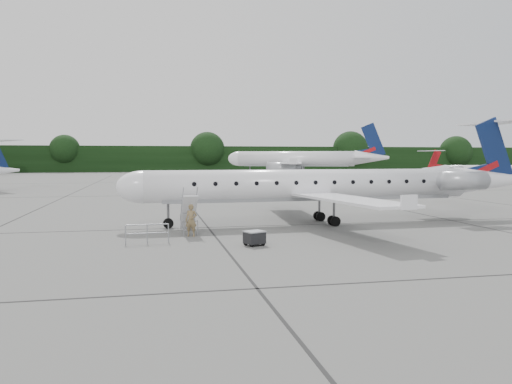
{
  "coord_description": "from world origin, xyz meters",
  "views": [
    {
      "loc": [
        -9.74,
        -28.57,
        4.51
      ],
      "look_at": [
        -3.25,
        2.41,
        2.3
      ],
      "focal_mm": 35.0,
      "sensor_mm": 36.0,
      "label": 1
    }
  ],
  "objects": [
    {
      "name": "baggage_cart",
      "position": [
        -4.65,
        -3.86,
        0.41
      ],
      "size": [
        1.16,
        1.07,
        0.81
      ],
      "primitive_type": null,
      "rotation": [
        0.0,
        0.0,
        0.4
      ],
      "color": "black",
      "rests_on": "ground"
    },
    {
      "name": "ground",
      "position": [
        0.0,
        0.0,
        0.0
      ],
      "size": [
        320.0,
        320.0,
        0.0
      ],
      "primitive_type": "plane",
      "color": "slate",
      "rests_on": "ground"
    },
    {
      "name": "bg_narrowbody",
      "position": [
        20.92,
        75.83,
        5.79
      ],
      "size": [
        38.9,
        34.3,
        11.58
      ],
      "primitive_type": null,
      "rotation": [
        0.0,
        0.0,
        -0.42
      ],
      "color": "white",
      "rests_on": "ground"
    },
    {
      "name": "bg_regional_right",
      "position": [
        54.92,
        58.05,
        2.95
      ],
      "size": [
        23.35,
        17.4,
        5.91
      ],
      "primitive_type": null,
      "rotation": [
        0.0,
        0.0,
        3.09
      ],
      "color": "white",
      "rests_on": "ground"
    },
    {
      "name": "main_regional_jet",
      "position": [
        0.9,
        3.59,
        3.68
      ],
      "size": [
        29.38,
        21.61,
        7.36
      ],
      "primitive_type": null,
      "rotation": [
        0.0,
        0.0,
        0.03
      ],
      "color": "white",
      "rests_on": "ground"
    },
    {
      "name": "safety_railing",
      "position": [
        -10.01,
        -2.15,
        0.5
      ],
      "size": [
        2.2,
        0.24,
        1.0
      ],
      "primitive_type": null,
      "rotation": [
        0.0,
        0.0,
        0.07
      ],
      "color": "gray",
      "rests_on": "ground"
    },
    {
      "name": "treeline",
      "position": [
        0.0,
        130.0,
        4.0
      ],
      "size": [
        260.0,
        4.0,
        8.0
      ],
      "primitive_type": "cube",
      "color": "black",
      "rests_on": "ground"
    },
    {
      "name": "passenger",
      "position": [
        -7.58,
        -0.21,
        0.92
      ],
      "size": [
        0.79,
        0.66,
        1.85
      ],
      "primitive_type": "imported",
      "rotation": [
        0.0,
        0.0,
        -0.37
      ],
      "color": "olive",
      "rests_on": "ground"
    },
    {
      "name": "airstair",
      "position": [
        -7.62,
        1.08,
        1.15
      ],
      "size": [
        0.93,
        2.32,
        2.31
      ],
      "primitive_type": null,
      "rotation": [
        0.0,
        0.0,
        0.03
      ],
      "color": "white",
      "rests_on": "ground"
    }
  ]
}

